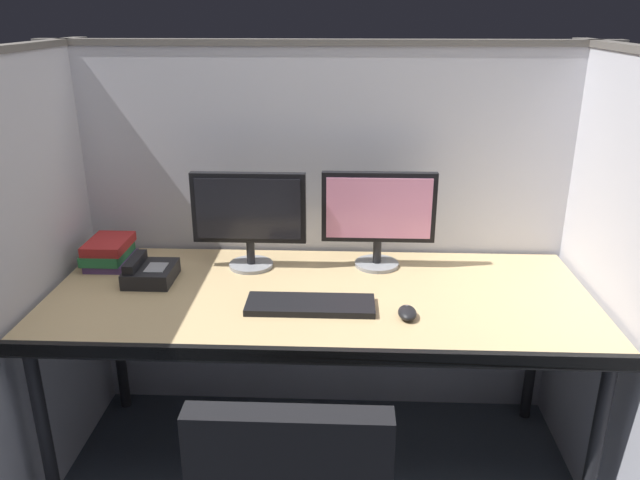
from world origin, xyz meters
TOP-DOWN VIEW (x-y plane):
  - cubicle_partition_rear at (0.00, 0.74)m, footprint 2.21×0.06m
  - cubicle_partition_left at (-0.99, 0.20)m, footprint 0.06×1.41m
  - cubicle_partition_right at (0.99, 0.20)m, footprint 0.06×1.41m
  - desk at (0.00, 0.29)m, footprint 1.90×0.80m
  - monitor_left at (-0.28, 0.52)m, footprint 0.43×0.17m
  - monitor_right at (0.21, 0.55)m, footprint 0.43×0.17m
  - keyboard_main at (-0.02, 0.18)m, footprint 0.43×0.15m
  - computer_mouse at (0.29, 0.13)m, footprint 0.06×0.10m
  - desk_phone at (-0.63, 0.38)m, footprint 0.17×0.19m
  - book_stack at (-0.83, 0.53)m, footprint 0.16×0.22m

SIDE VIEW (x-z plane):
  - desk at x=0.00m, z-range 0.32..1.06m
  - keyboard_main at x=-0.02m, z-range 0.74..0.76m
  - computer_mouse at x=0.29m, z-range 0.74..0.77m
  - desk_phone at x=-0.63m, z-range 0.73..0.82m
  - cubicle_partition_rear at x=0.00m, z-range 0.00..1.58m
  - cubicle_partition_left at x=-0.99m, z-range 0.00..1.58m
  - cubicle_partition_right at x=0.99m, z-range 0.00..1.58m
  - book_stack at x=-0.83m, z-range 0.74..0.84m
  - monitor_left at x=-0.28m, z-range 0.77..1.14m
  - monitor_right at x=0.21m, z-range 0.77..1.14m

